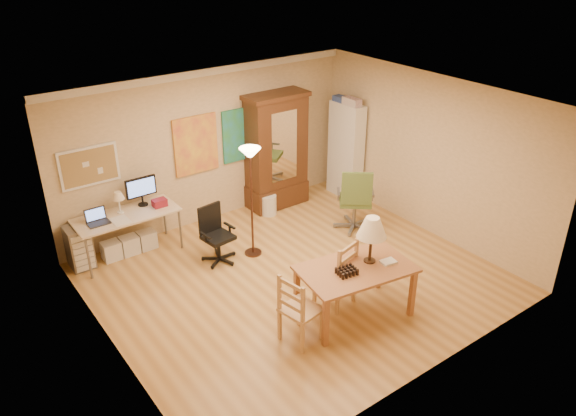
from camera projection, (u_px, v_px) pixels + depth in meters
floor at (295, 278)px, 8.44m from camera, size 5.50×5.50×0.00m
crown_molding at (205, 72)px, 9.02m from camera, size 5.50×0.08×0.12m
corkboard at (89, 166)px, 8.46m from camera, size 0.90×0.04×0.62m
art_panel_left at (196, 145)px, 9.43m from camera, size 0.80×0.04×1.00m
art_panel_right at (241, 134)px, 9.91m from camera, size 0.75×0.04×0.95m
dining_table at (362, 256)px, 7.32m from camera, size 1.61×1.11×1.40m
ladder_chair_back at (337, 275)px, 7.67m from camera, size 0.56×0.55×1.01m
ladder_chair_left at (299, 311)px, 6.98m from camera, size 0.50×0.52×0.97m
torchiere_lamp at (251, 170)px, 8.43m from camera, size 0.33×0.33×1.81m
computer_desk at (129, 229)px, 8.90m from camera, size 1.60×0.70×1.21m
office_chair_black at (218, 247)px, 8.79m from camera, size 0.56×0.56×0.92m
office_chair_green at (354, 213)px, 9.68m from camera, size 0.74×0.74×1.15m
drawer_cart at (79, 247)px, 8.59m from camera, size 0.34×0.41×0.68m
armoire at (276, 158)px, 10.29m from camera, size 1.17×0.55×2.14m
bookshelf at (346, 151)px, 10.67m from camera, size 0.28×0.74×1.84m
wastebin at (268, 205)px, 10.25m from camera, size 0.30×0.30×0.37m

